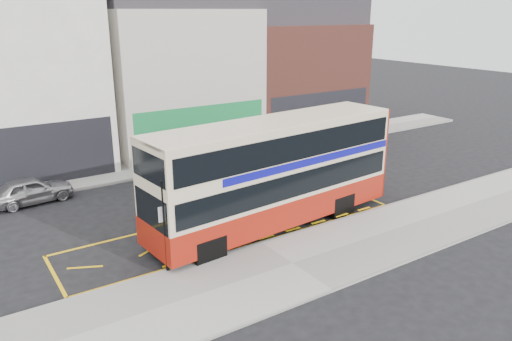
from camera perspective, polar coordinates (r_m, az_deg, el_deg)
ground at (r=19.22m, az=-0.02°, el=-8.19°), size 120.00×120.00×0.00m
pavement at (r=17.52m, az=4.19°, el=-10.71°), size 40.00×4.00×0.15m
kerb at (r=18.91m, az=0.61°, el=-8.41°), size 40.00×0.15×0.15m
far_pavement at (r=28.40m, az=-12.29°, el=0.31°), size 50.00×3.00×0.15m
road_markings at (r=20.45m, az=-2.49°, el=-6.53°), size 14.00×3.40×0.01m
terrace_left at (r=29.85m, az=-25.89°, el=10.11°), size 8.00×8.01×11.80m
terrace_green_shop at (r=32.33m, az=-9.65°, el=11.64°), size 9.00×8.01×11.30m
terrace_right at (r=36.92m, az=3.51°, el=11.82°), size 9.00×8.01×10.30m
double_decker_bus at (r=19.91m, az=2.22°, el=-0.13°), size 11.12×3.48×4.37m
bus_stop_post at (r=16.46m, az=-10.18°, el=-5.32°), size 0.78×0.17×3.17m
car_silver at (r=24.94m, az=-24.33°, el=-2.07°), size 3.77×1.84×1.24m
car_grey at (r=27.13m, az=-8.01°, el=1.24°), size 4.86×2.47×1.53m
car_white at (r=31.89m, az=6.40°, el=3.74°), size 5.17×2.64×1.44m
street_tree_right at (r=31.22m, az=-2.17°, el=8.34°), size 2.23×2.23×4.82m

